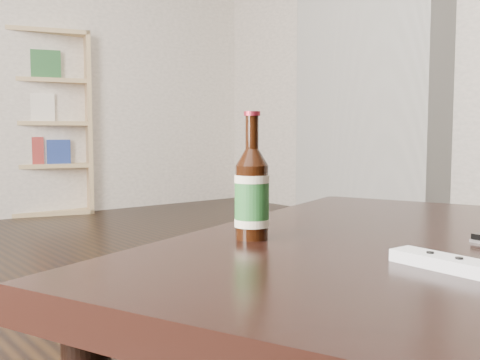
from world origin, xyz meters
TOP-DOWN VIEW (x-y plane):
  - floor at (0.00, 0.00)m, footprint 5.00×6.00m
  - chimney_breast at (2.35, 1.20)m, footprint 0.30×1.20m
  - bookshelf at (0.57, 3.15)m, footprint 0.86×0.56m
  - coffee_table at (-0.09, -0.79)m, footprint 1.41×1.11m
  - beer_bottle at (-0.30, -0.64)m, footprint 0.08×0.08m
  - remote at (-0.23, -1.01)m, footprint 0.05×0.18m

SIDE VIEW (x-z plane):
  - floor at x=0.00m, z-range -0.01..0.00m
  - coffee_table at x=-0.09m, z-range 0.17..0.63m
  - remote at x=-0.23m, z-range 0.46..0.48m
  - beer_bottle at x=-0.30m, z-range 0.43..0.68m
  - bookshelf at x=0.57m, z-range 0.03..1.51m
  - chimney_breast at x=2.35m, z-range 0.00..2.70m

